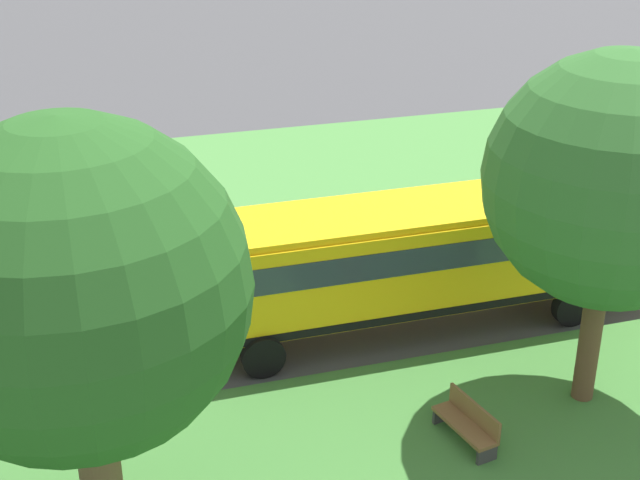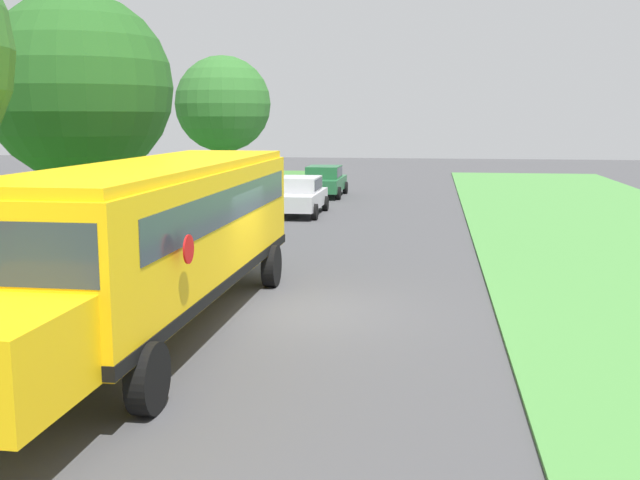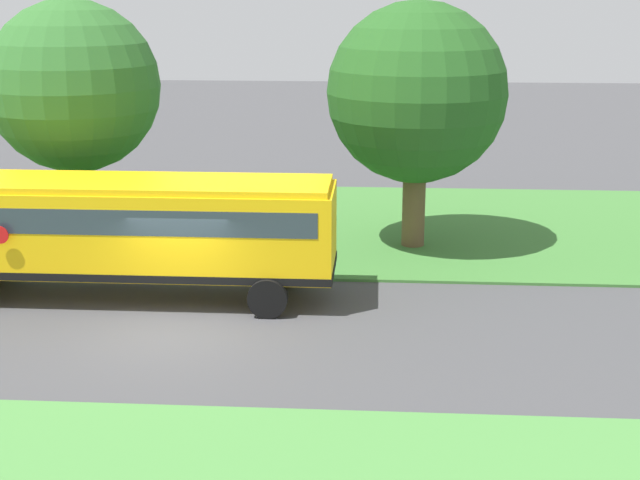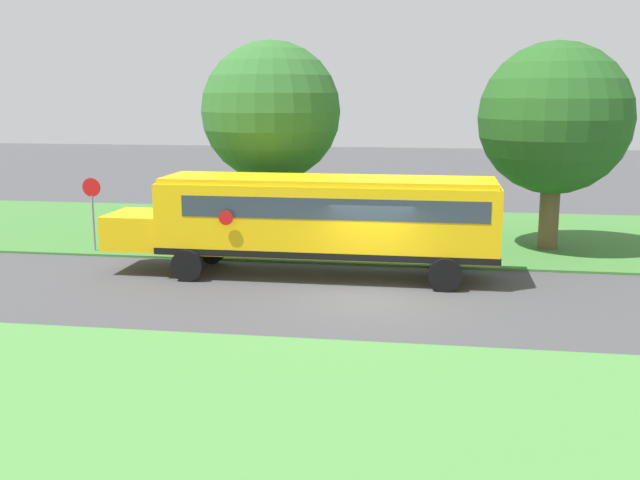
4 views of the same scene
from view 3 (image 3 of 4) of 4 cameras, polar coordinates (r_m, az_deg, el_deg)
name	(u,v)px [view 3 (image 3 of 4)]	position (r m, az deg, el deg)	size (l,w,h in m)	color
ground_plane	(171,331)	(21.61, -9.48, -5.77)	(120.00, 120.00, 0.00)	#424244
grass_verge	(237,223)	(30.94, -5.33, 1.06)	(12.00, 80.00, 0.08)	#3D7533
school_bus	(121,227)	(23.62, -12.64, 0.83)	(2.85, 12.42, 3.16)	yellow
oak_tree_beside_bus	(74,84)	(27.93, -15.48, 9.63)	(5.14, 5.09, 7.63)	brown
oak_tree_roadside_mid	(416,92)	(27.21, 6.18, 9.43)	(5.46, 5.46, 7.58)	brown
park_bench	(187,232)	(28.35, -8.52, 0.49)	(1.67, 0.79, 0.92)	brown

